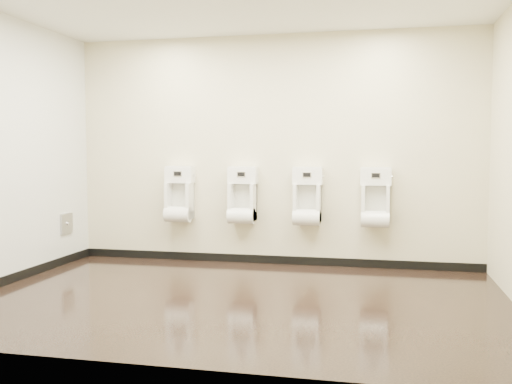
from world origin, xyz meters
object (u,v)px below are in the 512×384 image
urinal_3 (375,202)px  urinal_0 (179,198)px  access_panel (67,223)px  urinal_2 (307,201)px  urinal_1 (242,200)px

urinal_3 → urinal_0: bearing=180.0°
access_panel → urinal_2: 2.97m
access_panel → urinal_0: (1.31, 0.43, 0.30)m
urinal_0 → urinal_2: same height
access_panel → urinal_0: size_ratio=0.37×
urinal_0 → urinal_3: 2.41m
urinal_1 → urinal_2: bearing=0.0°
urinal_0 → urinal_1: bearing=0.0°
urinal_0 → urinal_1: same height
access_panel → urinal_2: size_ratio=0.37×
urinal_2 → access_panel: bearing=-171.7°
access_panel → urinal_0: 1.41m
urinal_1 → urinal_3: 1.60m
urinal_3 → urinal_2: bearing=180.0°
urinal_1 → urinal_3: size_ratio=1.00×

